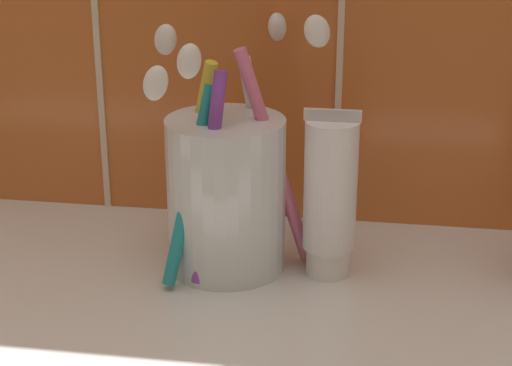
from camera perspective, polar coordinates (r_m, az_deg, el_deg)
The scene contains 3 objects.
sink_counter at distance 57.07cm, azimuth 2.28°, elevation -8.98°, with size 75.67×29.84×2.00cm, color silver.
toothbrush_cup at distance 59.34cm, azimuth -2.00°, elevation -0.36°, with size 13.15×15.21×18.06cm.
toothpaste_tube at distance 58.46cm, azimuth 4.96°, elevation -0.82°, with size 3.83×3.65×11.92cm.
Camera 1 is at (5.33, -49.09, 29.61)cm, focal length 60.00 mm.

